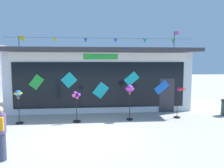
% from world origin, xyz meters
% --- Properties ---
extents(ground_plane, '(80.00, 80.00, 0.00)m').
position_xyz_m(ground_plane, '(0.00, 0.00, 0.00)').
color(ground_plane, '#ADAAA5').
extents(kite_shop_building, '(11.32, 5.68, 5.09)m').
position_xyz_m(kite_shop_building, '(0.81, 6.10, 1.91)').
color(kite_shop_building, silver).
rests_on(kite_shop_building, ground_plane).
extents(wind_spinner_far_left, '(0.35, 0.35, 1.64)m').
position_xyz_m(wind_spinner_far_left, '(-3.23, 2.05, 1.21)').
color(wind_spinner_far_left, black).
rests_on(wind_spinner_far_left, ground_plane).
extents(wind_spinner_left, '(0.41, 0.39, 1.56)m').
position_xyz_m(wind_spinner_left, '(-0.47, 2.03, 0.96)').
color(wind_spinner_left, black).
rests_on(wind_spinner_left, ground_plane).
extents(wind_spinner_center_left, '(0.39, 0.39, 1.81)m').
position_xyz_m(wind_spinner_center_left, '(2.22, 2.21, 1.47)').
color(wind_spinner_center_left, black).
rests_on(wind_spinner_center_left, ground_plane).
extents(wind_spinner_center_right, '(0.70, 0.33, 1.66)m').
position_xyz_m(wind_spinner_center_right, '(5.02, 2.37, 1.22)').
color(wind_spinner_center_right, black).
rests_on(wind_spinner_center_right, ground_plane).
extents(person_mid_plaza, '(0.35, 0.47, 1.68)m').
position_xyz_m(person_mid_plaza, '(-2.46, -1.99, 0.89)').
color(person_mid_plaza, '#333D56').
rests_on(person_mid_plaza, ground_plane).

